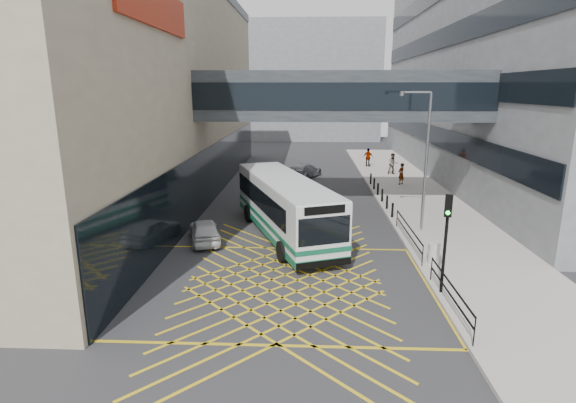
# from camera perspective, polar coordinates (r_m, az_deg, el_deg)

# --- Properties ---
(ground) EXTENTS (120.00, 120.00, 0.00)m
(ground) POSITION_cam_1_polar(r_m,az_deg,el_deg) (18.97, -0.54, -10.62)
(ground) COLOR #333335
(building_whsmith) EXTENTS (24.17, 42.00, 16.00)m
(building_whsmith) POSITION_cam_1_polar(r_m,az_deg,el_deg) (38.21, -27.88, 12.63)
(building_whsmith) COLOR tan
(building_whsmith) RESTS_ON ground
(building_far) EXTENTS (28.00, 16.00, 18.00)m
(building_far) POSITION_cam_1_polar(r_m,az_deg,el_deg) (77.27, 0.36, 14.92)
(building_far) COLOR slate
(building_far) RESTS_ON ground
(skybridge) EXTENTS (20.00, 4.10, 3.00)m
(skybridge) POSITION_cam_1_polar(r_m,az_deg,el_deg) (29.28, 6.75, 13.17)
(skybridge) COLOR #2F343A
(skybridge) RESTS_ON ground
(pavement) EXTENTS (6.00, 54.00, 0.16)m
(pavement) POSITION_cam_1_polar(r_m,az_deg,el_deg) (34.12, 16.12, 0.24)
(pavement) COLOR #AAA59C
(pavement) RESTS_ON ground
(box_junction) EXTENTS (12.00, 9.00, 0.01)m
(box_junction) POSITION_cam_1_polar(r_m,az_deg,el_deg) (18.97, -0.54, -10.61)
(box_junction) COLOR gold
(box_junction) RESTS_ON ground
(bus) EXTENTS (6.47, 11.68, 3.22)m
(bus) POSITION_cam_1_polar(r_m,az_deg,el_deg) (24.70, -0.51, -0.45)
(bus) COLOR silver
(bus) RESTS_ON ground
(car_white) EXTENTS (2.77, 4.32, 1.28)m
(car_white) POSITION_cam_1_polar(r_m,az_deg,el_deg) (24.31, -10.54, -3.60)
(car_white) COLOR silver
(car_white) RESTS_ON ground
(car_dark) EXTENTS (3.32, 4.76, 1.39)m
(car_dark) POSITION_cam_1_polar(r_m,az_deg,el_deg) (27.70, -0.44, -1.04)
(car_dark) COLOR black
(car_dark) RESTS_ON ground
(car_silver) EXTENTS (3.74, 5.07, 1.45)m
(car_silver) POSITION_cam_1_polar(r_m,az_deg,el_deg) (41.09, 2.02, 4.01)
(car_silver) COLOR gray
(car_silver) RESTS_ON ground
(traffic_light) EXTENTS (0.32, 0.48, 3.99)m
(traffic_light) POSITION_cam_1_polar(r_m,az_deg,el_deg) (18.03, 19.47, -3.42)
(traffic_light) COLOR black
(traffic_light) RESTS_ON pavement
(street_lamp) EXTENTS (1.74, 0.32, 7.66)m
(street_lamp) POSITION_cam_1_polar(r_m,az_deg,el_deg) (25.71, 16.83, 5.89)
(street_lamp) COLOR slate
(street_lamp) RESTS_ON pavement
(litter_bin) EXTENTS (0.54, 0.54, 0.93)m
(litter_bin) POSITION_cam_1_polar(r_m,az_deg,el_deg) (21.76, 18.02, -6.25)
(litter_bin) COLOR #ADA89E
(litter_bin) RESTS_ON pavement
(kerb_railings) EXTENTS (0.05, 12.54, 1.00)m
(kerb_railings) POSITION_cam_1_polar(r_m,az_deg,el_deg) (20.92, 16.90, -6.25)
(kerb_railings) COLOR black
(kerb_railings) RESTS_ON pavement
(bollards) EXTENTS (0.14, 10.14, 0.90)m
(bollards) POSITION_cam_1_polar(r_m,az_deg,el_deg) (33.45, 11.60, 1.18)
(bollards) COLOR black
(bollards) RESTS_ON pavement
(pedestrian_a) EXTENTS (0.87, 0.84, 1.78)m
(pedestrian_a) POSITION_cam_1_polar(r_m,az_deg,el_deg) (38.64, 14.18, 3.43)
(pedestrian_a) COLOR gray
(pedestrian_a) RESTS_ON pavement
(pedestrian_b) EXTENTS (1.03, 0.70, 1.95)m
(pedestrian_b) POSITION_cam_1_polar(r_m,az_deg,el_deg) (43.10, 13.19, 4.67)
(pedestrian_b) COLOR gray
(pedestrian_b) RESTS_ON pavement
(pedestrian_c) EXTENTS (1.22, 1.00, 1.87)m
(pedestrian_c) POSITION_cam_1_polar(r_m,az_deg,el_deg) (46.94, 10.15, 5.53)
(pedestrian_c) COLOR gray
(pedestrian_c) RESTS_ON pavement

